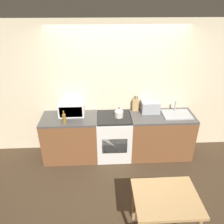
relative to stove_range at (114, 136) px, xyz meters
name	(u,v)px	position (x,y,z in m)	size (l,w,h in m)	color
ground_plane	(121,178)	(0.09, -0.69, -0.45)	(16.00, 16.00, 0.00)	#3D2D1E
wall_back	(117,90)	(0.09, 0.34, 0.85)	(10.00, 0.06, 2.60)	beige
counter_left_run	(71,137)	(-0.85, 0.00, 0.00)	(1.04, 0.62, 0.90)	brown
counter_right_run	(160,135)	(0.94, 0.00, 0.00)	(1.22, 0.62, 0.90)	brown
stove_range	(114,136)	(0.00, 0.00, 0.00)	(0.66, 0.62, 0.90)	silver
kettle	(119,113)	(0.09, -0.01, 0.54)	(0.16, 0.16, 0.20)	beige
microwave	(72,108)	(-0.80, 0.13, 0.58)	(0.48, 0.33, 0.26)	silver
bottle	(64,118)	(-0.90, -0.19, 0.55)	(0.06, 0.06, 0.24)	olive
knife_block	(135,105)	(0.44, 0.23, 0.58)	(0.12, 0.07, 0.32)	tan
toaster_oven	(150,107)	(0.72, 0.16, 0.56)	(0.35, 0.27, 0.22)	#999BA0
sink_basin	(177,114)	(1.21, 0.01, 0.47)	(0.53, 0.41, 0.24)	#999BA0
dining_table	(165,203)	(0.54, -1.77, 0.18)	(0.80, 0.64, 0.74)	tan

